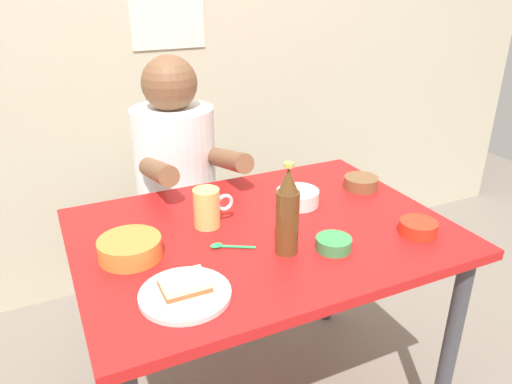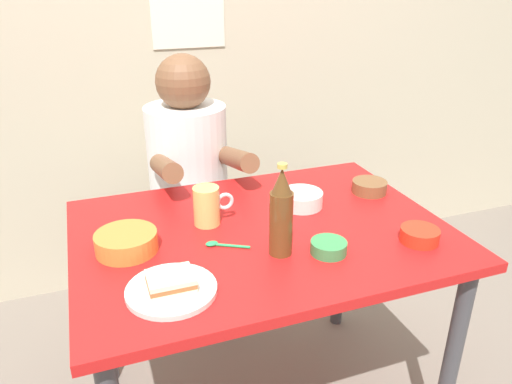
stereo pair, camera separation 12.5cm
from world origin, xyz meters
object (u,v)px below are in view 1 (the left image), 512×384
stool (181,249)px  beer_bottle (288,213)px  sandwich (185,286)px  beer_mug (208,208)px  person_seated (176,160)px  dining_table (263,255)px  plate_orange (185,294)px  rice_bowl_white (298,197)px

stool → beer_bottle: bearing=-83.8°
stool → beer_bottle: size_ratio=1.72×
sandwich → beer_mug: beer_mug is taller
sandwich → beer_mug: size_ratio=0.87×
sandwich → person_seated: bearing=74.6°
dining_table → plate_orange: plate_orange is taller
person_seated → plate_orange: (-0.23, -0.84, -0.02)m
beer_mug → dining_table: bearing=-31.8°
sandwich → rice_bowl_white: same height
person_seated → sandwich: 0.88m
person_seated → sandwich: size_ratio=6.54×
plate_orange → rice_bowl_white: rice_bowl_white is taller
dining_table → person_seated: size_ratio=1.53×
person_seated → sandwich: (-0.23, -0.84, 0.01)m
sandwich → plate_orange: bearing=180.0°
rice_bowl_white → sandwich: bearing=-146.3°
person_seated → plate_orange: 0.88m
plate_orange → dining_table: bearing=35.5°
beer_mug → rice_bowl_white: bearing=2.7°
person_seated → rice_bowl_white: (0.26, -0.52, 0.00)m
dining_table → person_seated: 0.64m
person_seated → beer_mug: bearing=-96.3°
dining_table → rice_bowl_white: bearing=30.2°
person_seated → beer_mug: (-0.06, -0.53, 0.03)m
beer_mug → rice_bowl_white: 0.32m
dining_table → stool: dining_table is taller
plate_orange → beer_bottle: bearing=14.1°
person_seated → beer_bottle: size_ratio=2.75×
dining_table → beer_mug: bearing=148.2°
person_seated → beer_mug: person_seated is taller
sandwich → beer_bottle: beer_bottle is taller
sandwich → beer_mug: (0.17, 0.31, 0.03)m
dining_table → sandwich: (-0.32, -0.23, 0.13)m
beer_mug → beer_bottle: size_ratio=0.48×
plate_orange → rice_bowl_white: (0.49, 0.33, 0.02)m
plate_orange → beer_bottle: (0.32, 0.08, 0.11)m
sandwich → beer_mug: bearing=61.0°
beer_bottle → stool: bearing=96.2°
stool → rice_bowl_white: 0.72m
beer_bottle → beer_mug: bearing=121.5°
person_seated → beer_bottle: 0.77m
dining_table → person_seated: bearing=97.7°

